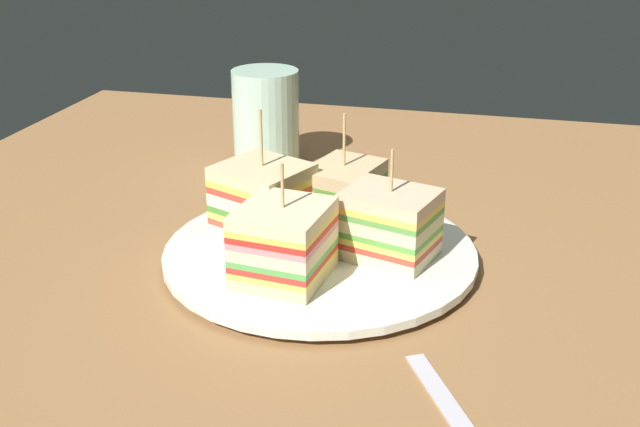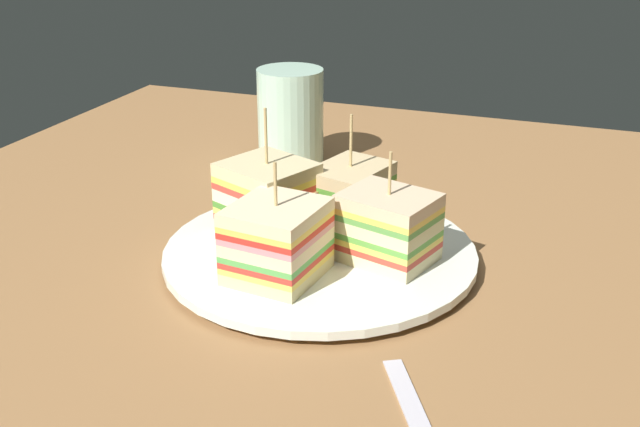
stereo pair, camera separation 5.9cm
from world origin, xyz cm
name	(u,v)px [view 1 (the left image)]	position (x,y,z in cm)	size (l,w,h in cm)	color
ground_plane	(320,272)	(0.00, 0.00, -0.90)	(91.39, 87.70, 1.80)	olive
plate	(320,254)	(0.00, 0.00, 0.74)	(24.66, 24.66, 1.22)	white
sandwich_wedge_0	(343,194)	(5.37, -0.67, 3.77)	(7.80, 6.64, 9.53)	beige
sandwich_wedge_1	(263,200)	(1.71, 5.14, 4.15)	(8.24, 8.54, 10.45)	beige
sandwich_wedge_2	(284,243)	(-5.25, 1.38, 3.99)	(7.33, 6.76, 8.81)	#DAC588
sandwich_wedge_3	(388,226)	(-0.32, -5.41, 3.89)	(7.02, 7.93, 8.67)	beige
chip_pile	(327,232)	(1.22, -0.26, 2.08)	(7.50, 6.16, 1.90)	#ECCD71
salad_garnish	(288,201)	(7.50, 4.79, 1.80)	(6.81, 6.49, 1.24)	#5FA946
drinking_glass	(266,125)	(21.17, 11.08, 4.34)	(6.94, 6.94, 10.11)	silver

